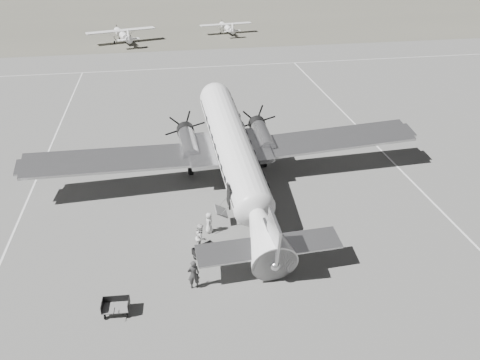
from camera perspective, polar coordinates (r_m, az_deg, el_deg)
name	(u,v)px	position (r m, az deg, el deg)	size (l,w,h in m)	color
ground	(280,226)	(32.57, 4.91, -5.58)	(260.00, 260.00, 0.00)	slate
taxi_line_right	(440,210)	(37.10, 23.23, -3.37)	(0.15, 80.00, 0.01)	silver
taxi_line_left	(37,177)	(41.73, -23.49, 0.29)	(0.15, 60.00, 0.01)	silver
taxi_line_horizon	(213,67)	(68.70, -3.33, 13.64)	(90.00, 0.15, 0.01)	silver
grass_infield	(187,5)	(122.38, -6.52, 20.48)	(260.00, 90.00, 0.01)	#5B584C
dc3_airliner	(236,157)	(34.80, -0.55, 2.77)	(31.67, 21.98, 6.03)	#B3B3B5
light_plane_left	(122,36)	(84.44, -14.14, 16.67)	(11.58, 9.40, 2.40)	white
light_plane_right	(227,28)	(89.15, -1.64, 17.99)	(9.59, 7.78, 1.99)	white
baggage_cart_near	(205,253)	(29.44, -4.25, -8.85)	(1.52, 1.07, 0.86)	slate
baggage_cart_far	(116,307)	(26.72, -14.88, -14.76)	(1.51, 1.07, 0.85)	slate
ground_crew	(194,274)	(27.14, -5.67, -11.37)	(0.69, 0.46, 1.90)	#2E2E2E
ramp_agent	(201,237)	(29.86, -4.78, -6.96)	(0.93, 0.73, 1.92)	silver
passenger	(209,223)	(31.51, -3.80, -5.21)	(0.73, 0.48, 1.50)	#BCBCBA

